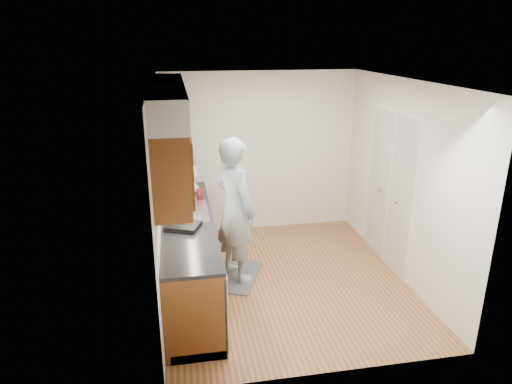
% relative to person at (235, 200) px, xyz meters
% --- Properties ---
extents(floor, '(3.50, 3.50, 0.00)m').
position_rel_person_xyz_m(floor, '(0.60, -0.19, -1.06)').
color(floor, '#A4663E').
rests_on(floor, ground).
extents(ceiling, '(3.50, 3.50, 0.00)m').
position_rel_person_xyz_m(ceiling, '(0.60, -0.19, 1.44)').
color(ceiling, white).
rests_on(ceiling, wall_left).
extents(wall_left, '(0.02, 3.50, 2.50)m').
position_rel_person_xyz_m(wall_left, '(-0.90, -0.19, 0.19)').
color(wall_left, silver).
rests_on(wall_left, floor).
extents(wall_right, '(0.02, 3.50, 2.50)m').
position_rel_person_xyz_m(wall_right, '(2.10, -0.19, 0.19)').
color(wall_right, silver).
rests_on(wall_right, floor).
extents(wall_back, '(3.00, 0.02, 2.50)m').
position_rel_person_xyz_m(wall_back, '(0.60, 1.56, 0.19)').
color(wall_back, silver).
rests_on(wall_back, floor).
extents(counter, '(0.64, 2.80, 1.30)m').
position_rel_person_xyz_m(counter, '(-0.60, -0.19, -0.57)').
color(counter, brown).
rests_on(counter, floor).
extents(upper_cabinets, '(0.47, 2.80, 1.21)m').
position_rel_person_xyz_m(upper_cabinets, '(-0.73, -0.14, 0.89)').
color(upper_cabinets, brown).
rests_on(upper_cabinets, wall_left).
extents(closet_door, '(0.02, 1.22, 2.05)m').
position_rel_person_xyz_m(closet_door, '(2.09, 0.11, -0.03)').
color(closet_door, white).
rests_on(closet_door, wall_right).
extents(floor_mat, '(0.82, 1.02, 0.02)m').
position_rel_person_xyz_m(floor_mat, '(-0.00, 0.00, -1.05)').
color(floor_mat, '#5C5C5E').
rests_on(floor_mat, floor).
extents(person, '(0.77, 0.88, 2.08)m').
position_rel_person_xyz_m(person, '(0.00, 0.00, 0.00)').
color(person, '#8DA1AB').
rests_on(person, floor_mat).
extents(soap_bottle_a, '(0.13, 0.13, 0.24)m').
position_rel_person_xyz_m(soap_bottle_a, '(-0.60, 0.53, 0.00)').
color(soap_bottle_a, silver).
rests_on(soap_bottle_a, counter).
extents(soap_bottle_b, '(0.13, 0.13, 0.20)m').
position_rel_person_xyz_m(soap_bottle_b, '(-0.61, 0.72, -0.02)').
color(soap_bottle_b, silver).
rests_on(soap_bottle_b, counter).
extents(soap_bottle_c, '(0.20, 0.20, 0.18)m').
position_rel_person_xyz_m(soap_bottle_c, '(-0.47, 0.75, -0.03)').
color(soap_bottle_c, silver).
rests_on(soap_bottle_c, counter).
extents(soda_can, '(0.08, 0.08, 0.13)m').
position_rel_person_xyz_m(soda_can, '(-0.41, 0.47, -0.05)').
color(soda_can, '#B11E2C').
rests_on(soda_can, counter).
extents(dish_rack, '(0.44, 0.41, 0.06)m').
position_rel_person_xyz_m(dish_rack, '(-0.65, -0.49, -0.09)').
color(dish_rack, black).
rests_on(dish_rack, counter).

